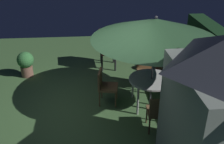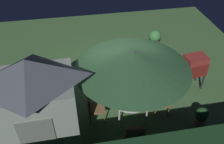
{
  "view_description": "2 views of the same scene",
  "coord_description": "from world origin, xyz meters",
  "px_view_note": "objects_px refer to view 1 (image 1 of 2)",
  "views": [
    {
      "loc": [
        5.49,
        -0.05,
        3.86
      ],
      "look_at": [
        0.23,
        0.39,
        1.17
      ],
      "focal_mm": 43.02,
      "sensor_mm": 36.0,
      "label": 1
    },
    {
      "loc": [
        1.21,
        5.99,
        5.48
      ],
      "look_at": [
        0.19,
        0.44,
        0.94
      ],
      "focal_mm": 38.72,
      "sensor_mm": 36.0,
      "label": 2
    }
  ],
  "objects_px": {
    "patio_table": "(151,81)",
    "chair_near_shed": "(105,85)",
    "chair_far_side": "(159,111)",
    "patio_umbrella": "(155,29)",
    "potted_plant_by_grill": "(26,63)",
    "potted_plant_by_shed": "(161,61)",
    "bbq_grill": "(108,42)",
    "garden_shed": "(219,115)",
    "chair_toward_house": "(145,69)",
    "chair_toward_hedge": "(196,88)"
  },
  "relations": [
    {
      "from": "patio_umbrella",
      "to": "bbq_grill",
      "type": "distance_m",
      "value": 2.74
    },
    {
      "from": "chair_toward_house",
      "to": "bbq_grill",
      "type": "bearing_deg",
      "value": -143.79
    },
    {
      "from": "chair_near_shed",
      "to": "chair_far_side",
      "type": "distance_m",
      "value": 1.64
    },
    {
      "from": "patio_table",
      "to": "chair_near_shed",
      "type": "xyz_separation_m",
      "value": [
        -0.2,
        -1.13,
        -0.16
      ]
    },
    {
      "from": "patio_table",
      "to": "chair_far_side",
      "type": "relative_size",
      "value": 1.23
    },
    {
      "from": "chair_toward_hedge",
      "to": "potted_plant_by_grill",
      "type": "xyz_separation_m",
      "value": [
        -2.02,
        -4.51,
        -0.08
      ]
    },
    {
      "from": "garden_shed",
      "to": "bbq_grill",
      "type": "bearing_deg",
      "value": -163.09
    },
    {
      "from": "potted_plant_by_shed",
      "to": "potted_plant_by_grill",
      "type": "distance_m",
      "value": 4.14
    },
    {
      "from": "bbq_grill",
      "to": "potted_plant_by_grill",
      "type": "relative_size",
      "value": 1.53
    },
    {
      "from": "patio_table",
      "to": "patio_umbrella",
      "type": "bearing_deg",
      "value": -82.87
    },
    {
      "from": "chair_toward_hedge",
      "to": "chair_toward_house",
      "type": "xyz_separation_m",
      "value": [
        -1.14,
        -1.03,
        0.0
      ]
    },
    {
      "from": "patio_umbrella",
      "to": "chair_near_shed",
      "type": "distance_m",
      "value": 1.88
    },
    {
      "from": "chair_toward_hedge",
      "to": "bbq_grill",
      "type": "bearing_deg",
      "value": -140.96
    },
    {
      "from": "garden_shed",
      "to": "chair_toward_hedge",
      "type": "relative_size",
      "value": 3.0
    },
    {
      "from": "patio_umbrella",
      "to": "bbq_grill",
      "type": "height_order",
      "value": "patio_umbrella"
    },
    {
      "from": "bbq_grill",
      "to": "chair_far_side",
      "type": "xyz_separation_m",
      "value": [
        3.34,
        0.86,
        -0.33
      ]
    },
    {
      "from": "patio_table",
      "to": "chair_far_side",
      "type": "bearing_deg",
      "value": -3.04
    },
    {
      "from": "potted_plant_by_grill",
      "to": "chair_far_side",
      "type": "bearing_deg",
      "value": 49.3
    },
    {
      "from": "garden_shed",
      "to": "patio_umbrella",
      "type": "bearing_deg",
      "value": -167.82
    },
    {
      "from": "patio_table",
      "to": "bbq_grill",
      "type": "distance_m",
      "value": 2.48
    },
    {
      "from": "chair_toward_hedge",
      "to": "garden_shed",
      "type": "bearing_deg",
      "value": -14.4
    },
    {
      "from": "chair_toward_hedge",
      "to": "patio_table",
      "type": "bearing_deg",
      "value": -98.02
    },
    {
      "from": "bbq_grill",
      "to": "chair_toward_house",
      "type": "bearing_deg",
      "value": 36.21
    },
    {
      "from": "potted_plant_by_shed",
      "to": "potted_plant_by_grill",
      "type": "height_order",
      "value": "potted_plant_by_grill"
    },
    {
      "from": "chair_toward_hedge",
      "to": "chair_toward_house",
      "type": "height_order",
      "value": "same"
    },
    {
      "from": "patio_umbrella",
      "to": "chair_toward_house",
      "type": "bearing_deg",
      "value": 177.08
    },
    {
      "from": "chair_near_shed",
      "to": "potted_plant_by_shed",
      "type": "height_order",
      "value": "chair_near_shed"
    },
    {
      "from": "potted_plant_by_shed",
      "to": "potted_plant_by_grill",
      "type": "xyz_separation_m",
      "value": [
        -0.02,
        -4.14,
        0.08
      ]
    },
    {
      "from": "chair_toward_hedge",
      "to": "potted_plant_by_grill",
      "type": "distance_m",
      "value": 4.94
    },
    {
      "from": "patio_table",
      "to": "chair_toward_hedge",
      "type": "height_order",
      "value": "chair_toward_hedge"
    },
    {
      "from": "patio_table",
      "to": "chair_toward_house",
      "type": "relative_size",
      "value": 1.23
    },
    {
      "from": "chair_far_side",
      "to": "chair_toward_house",
      "type": "relative_size",
      "value": 1.0
    },
    {
      "from": "chair_toward_hedge",
      "to": "potted_plant_by_grill",
      "type": "bearing_deg",
      "value": -114.12
    },
    {
      "from": "patio_table",
      "to": "potted_plant_by_shed",
      "type": "bearing_deg",
      "value": 158.94
    },
    {
      "from": "garden_shed",
      "to": "chair_toward_house",
      "type": "height_order",
      "value": "garden_shed"
    },
    {
      "from": "chair_near_shed",
      "to": "chair_far_side",
      "type": "bearing_deg",
      "value": 41.03
    },
    {
      "from": "chair_toward_hedge",
      "to": "chair_far_side",
      "type": "bearing_deg",
      "value": -52.26
    },
    {
      "from": "chair_near_shed",
      "to": "patio_table",
      "type": "bearing_deg",
      "value": 79.78
    },
    {
      "from": "chair_toward_hedge",
      "to": "potted_plant_by_shed",
      "type": "distance_m",
      "value": 2.04
    },
    {
      "from": "chair_far_side",
      "to": "patio_table",
      "type": "bearing_deg",
      "value": 176.96
    },
    {
      "from": "patio_table",
      "to": "potted_plant_by_shed",
      "type": "relative_size",
      "value": 1.68
    },
    {
      "from": "chair_near_shed",
      "to": "chair_toward_house",
      "type": "xyz_separation_m",
      "value": [
        -0.79,
        1.18,
        0.0
      ]
    },
    {
      "from": "potted_plant_by_grill",
      "to": "bbq_grill",
      "type": "bearing_deg",
      "value": 99.89
    },
    {
      "from": "garden_shed",
      "to": "chair_toward_hedge",
      "type": "xyz_separation_m",
      "value": [
        -2.22,
        0.57,
        -0.85
      ]
    },
    {
      "from": "patio_table",
      "to": "chair_toward_hedge",
      "type": "distance_m",
      "value": 1.11
    },
    {
      "from": "chair_toward_hedge",
      "to": "potted_plant_by_shed",
      "type": "height_order",
      "value": "chair_toward_hedge"
    },
    {
      "from": "chair_toward_house",
      "to": "potted_plant_by_shed",
      "type": "height_order",
      "value": "chair_toward_house"
    },
    {
      "from": "patio_umbrella",
      "to": "potted_plant_by_grill",
      "type": "bearing_deg",
      "value": -118.58
    },
    {
      "from": "chair_toward_hedge",
      "to": "potted_plant_by_shed",
      "type": "xyz_separation_m",
      "value": [
        -2.0,
        -0.37,
        -0.16
      ]
    },
    {
      "from": "patio_table",
      "to": "chair_toward_house",
      "type": "distance_m",
      "value": 1.01
    }
  ]
}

